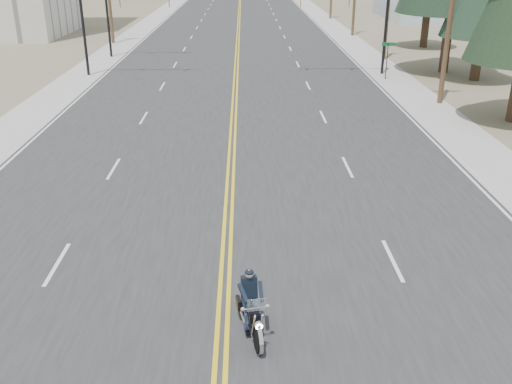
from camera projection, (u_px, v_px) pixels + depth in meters
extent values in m
plane|color=#776D56|center=(221.00, 349.00, 13.31)|extent=(400.00, 400.00, 0.00)
cube|color=#303033|center=(239.00, 19.00, 77.73)|extent=(20.00, 200.00, 0.01)
cube|color=#A5A5A0|center=(155.00, 19.00, 77.50)|extent=(3.00, 200.00, 0.01)
cube|color=#A5A5A0|center=(323.00, 19.00, 77.96)|extent=(3.00, 200.00, 0.01)
cylinder|color=black|center=(83.00, 27.00, 41.17)|extent=(0.20, 0.20, 7.00)
cylinder|color=black|center=(386.00, 26.00, 41.61)|extent=(0.20, 0.20, 7.00)
cylinder|color=black|center=(107.00, 15.00, 48.54)|extent=(0.20, 0.20, 7.00)
cylinder|color=black|center=(387.00, 61.00, 40.63)|extent=(0.06, 0.06, 2.60)
cube|color=#0C5926|center=(388.00, 44.00, 40.16)|extent=(0.90, 0.03, 0.25)
cylinder|color=brown|center=(452.00, 5.00, 32.48)|extent=(0.30, 0.30, 11.50)
cylinder|color=#382619|center=(477.00, 59.00, 40.33)|extent=(0.67, 0.67, 3.05)
cylinder|color=#382619|center=(446.00, 43.00, 42.79)|extent=(0.76, 0.76, 4.36)
cylinder|color=#382619|center=(425.00, 30.00, 54.33)|extent=(0.75, 0.75, 3.23)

